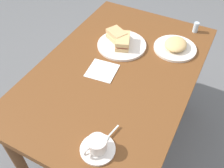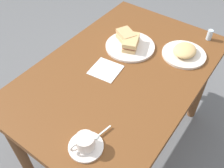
# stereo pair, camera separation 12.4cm
# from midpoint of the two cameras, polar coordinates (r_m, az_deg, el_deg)

# --- Properties ---
(ground_plane) EXTENTS (6.00, 6.00, 0.00)m
(ground_plane) POSITION_cam_midpoint_polar(r_m,az_deg,el_deg) (1.94, 3.34, -12.86)
(ground_plane) COLOR #5F5F61
(dining_table) EXTENTS (1.25, 0.81, 0.73)m
(dining_table) POSITION_cam_midpoint_polar(r_m,az_deg,el_deg) (1.43, 4.41, 0.46)
(dining_table) COLOR brown
(dining_table) RESTS_ON ground_plane
(sandwich_plate) EXTENTS (0.29, 0.29, 0.01)m
(sandwich_plate) POSITION_cam_midpoint_polar(r_m,az_deg,el_deg) (1.51, 6.47, 8.36)
(sandwich_plate) COLOR silver
(sandwich_plate) RESTS_ON dining_table
(sandwich_front) EXTENTS (0.16, 0.12, 0.06)m
(sandwich_front) POSITION_cam_midpoint_polar(r_m,az_deg,el_deg) (1.48, 6.73, 9.21)
(sandwich_front) COLOR tan
(sandwich_front) RESTS_ON sandwich_plate
(sandwich_back) EXTENTS (0.12, 0.14, 0.06)m
(sandwich_back) POSITION_cam_midpoint_polar(r_m,az_deg,el_deg) (1.53, 5.53, 10.61)
(sandwich_back) COLOR tan
(sandwich_back) RESTS_ON sandwich_plate
(coffee_saucer) EXTENTS (0.15, 0.15, 0.01)m
(coffee_saucer) POSITION_cam_midpoint_polar(r_m,az_deg,el_deg) (1.06, -2.49, -14.14)
(coffee_saucer) COLOR silver
(coffee_saucer) RESTS_ON dining_table
(coffee_cup) EXTENTS (0.10, 0.08, 0.06)m
(coffee_cup) POSITION_cam_midpoint_polar(r_m,az_deg,el_deg) (1.03, -2.65, -13.14)
(coffee_cup) COLOR silver
(coffee_cup) RESTS_ON coffee_saucer
(spoon) EXTENTS (0.10, 0.03, 0.01)m
(spoon) POSITION_cam_midpoint_polar(r_m,az_deg,el_deg) (1.08, 0.45, -11.58)
(spoon) COLOR silver
(spoon) RESTS_ON coffee_saucer
(side_plate) EXTENTS (0.25, 0.25, 0.01)m
(side_plate) POSITION_cam_midpoint_polar(r_m,az_deg,el_deg) (1.52, 18.19, 6.28)
(side_plate) COLOR silver
(side_plate) RESTS_ON dining_table
(side_food_pile) EXTENTS (0.15, 0.12, 0.04)m
(side_food_pile) POSITION_cam_midpoint_polar(r_m,az_deg,el_deg) (1.50, 18.44, 7.12)
(side_food_pile) COLOR tan
(side_food_pile) RESTS_ON side_plate
(napkin) EXTENTS (0.17, 0.17, 0.00)m
(napkin) POSITION_cam_midpoint_polar(r_m,az_deg,el_deg) (1.36, 1.18, 3.09)
(napkin) COLOR white
(napkin) RESTS_ON dining_table
(salt_shaker) EXTENTS (0.03, 0.03, 0.07)m
(salt_shaker) POSITION_cam_midpoint_polar(r_m,az_deg,el_deg) (1.68, 23.21, 10.07)
(salt_shaker) COLOR silver
(salt_shaker) RESTS_ON dining_table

